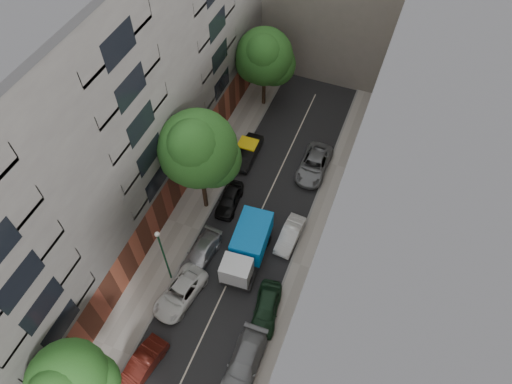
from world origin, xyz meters
The scene contains 21 objects.
ground centered at (0.00, 0.00, 0.00)m, with size 120.00×120.00×0.00m, color #4C4C49.
road_surface centered at (0.00, 0.00, 0.01)m, with size 8.00×44.00×0.02m, color black.
sidewalk_left centered at (-5.50, 0.00, 0.07)m, with size 3.00×44.00×0.15m, color gray.
sidewalk_right centered at (5.50, 0.00, 0.07)m, with size 3.00×44.00×0.15m, color gray.
building_left centered at (-11.00, 0.00, 10.00)m, with size 8.00×44.00×20.00m, color #4F4C49.
building_right centered at (11.00, 0.00, 10.00)m, with size 8.00×44.00×20.00m, color tan.
tarp_truck centered at (0.60, -0.76, 1.53)m, with size 2.81×6.18×2.78m.
car_left_1 centered at (-2.80, -11.40, 0.69)m, with size 1.46×4.20×1.38m, color #49140E.
car_left_2 centered at (-2.80, -5.80, 0.68)m, with size 2.24×4.86×1.35m, color silver.
car_left_3 centered at (-2.80, -2.20, 0.66)m, with size 1.84×4.52×1.31m, color #AFAFB4.
car_left_4 centered at (-2.80, 3.45, 0.69)m, with size 1.62×4.03×1.37m, color black.
car_left_5 centered at (-3.33, 9.03, 0.73)m, with size 1.54×4.43×1.46m, color black.
car_right_1 centered at (3.60, -8.80, 0.74)m, with size 2.07×5.09×1.48m, color slate.
car_right_2 centered at (3.60, -4.60, 0.75)m, with size 1.77×4.39×1.50m, color black.
car_right_3 centered at (3.18, 2.00, 0.65)m, with size 1.38×3.95×1.30m, color silver.
car_right_4 centered at (2.80, 9.80, 0.73)m, with size 2.43×5.27×1.46m, color slate.
tree_near centered at (-4.50, -14.62, 5.45)m, with size 4.93×4.60×7.93m.
tree_mid centered at (-4.50, 2.41, 7.14)m, with size 6.15×6.00×10.43m.
tree_far centered at (-4.50, 16.33, 5.71)m, with size 5.65×5.42×8.51m.
lamp_post centered at (-4.20, -4.69, 4.15)m, with size 0.36×0.36×6.51m.
pedestrian centered at (6.40, 8.99, 1.06)m, with size 0.66×0.44×1.82m, color black.
Camera 1 is at (7.69, -17.07, 32.26)m, focal length 32.00 mm.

